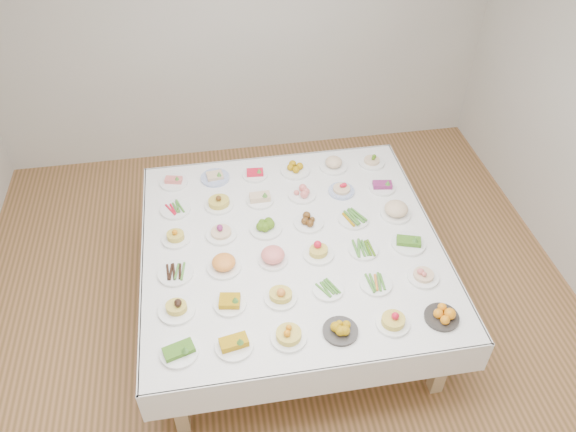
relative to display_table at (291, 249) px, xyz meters
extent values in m
plane|color=#A26D43|center=(-0.11, -0.18, -0.68)|extent=(5.00, 5.00, 0.00)
cube|color=beige|center=(-0.11, 2.32, 0.72)|extent=(5.00, 0.02, 2.80)
cube|color=white|center=(0.00, 0.00, 0.04)|extent=(2.16, 2.16, 0.06)
cube|color=white|center=(0.00, 1.08, -0.07)|extent=(2.18, 0.02, 0.28)
cube|color=white|center=(0.00, -1.08, -0.07)|extent=(2.18, 0.01, 0.28)
cube|color=white|center=(1.08, 0.00, -0.07)|extent=(0.02, 2.18, 0.28)
cube|color=white|center=(-1.08, 0.00, -0.07)|extent=(0.01, 2.18, 0.28)
cube|color=tan|center=(-0.90, -0.90, -0.34)|extent=(0.09, 0.09, 0.69)
cube|color=tan|center=(0.90, -0.90, -0.34)|extent=(0.09, 0.09, 0.69)
cube|color=tan|center=(-0.90, 0.90, -0.34)|extent=(0.09, 0.09, 0.69)
cube|color=tan|center=(0.90, 0.90, -0.34)|extent=(0.09, 0.09, 0.69)
cylinder|color=white|center=(-0.83, -0.83, 0.08)|extent=(0.23, 0.23, 0.02)
cylinder|color=white|center=(-0.50, -0.84, 0.08)|extent=(0.23, 0.23, 0.02)
cylinder|color=white|center=(-0.16, -0.83, 0.08)|extent=(0.22, 0.22, 0.02)
cylinder|color=#2C2927|center=(0.17, -0.84, 0.08)|extent=(0.22, 0.22, 0.02)
cylinder|color=white|center=(0.51, -0.84, 0.08)|extent=(0.21, 0.21, 0.02)
cylinder|color=#2C2927|center=(0.83, -0.84, 0.08)|extent=(0.22, 0.22, 0.02)
cylinder|color=white|center=(-0.84, -0.50, 0.08)|extent=(0.24, 0.24, 0.02)
cylinder|color=white|center=(-0.50, -0.51, 0.08)|extent=(0.21, 0.21, 0.02)
cylinder|color=white|center=(-0.16, -0.51, 0.08)|extent=(0.22, 0.22, 0.02)
cylinder|color=white|center=(0.17, -0.49, 0.08)|extent=(0.21, 0.21, 0.02)
cylinder|color=white|center=(0.50, -0.50, 0.08)|extent=(0.21, 0.21, 0.02)
cylinder|color=white|center=(0.83, -0.49, 0.08)|extent=(0.21, 0.21, 0.02)
cylinder|color=white|center=(-0.84, -0.18, 0.08)|extent=(0.24, 0.24, 0.02)
cylinder|color=white|center=(-0.51, -0.17, 0.08)|extent=(0.24, 0.24, 0.02)
cylinder|color=white|center=(-0.16, -0.16, 0.08)|extent=(0.21, 0.21, 0.02)
cylinder|color=white|center=(0.17, -0.16, 0.08)|extent=(0.22, 0.22, 0.02)
cylinder|color=white|center=(0.50, -0.17, 0.08)|extent=(0.21, 0.21, 0.02)
cylinder|color=white|center=(0.84, -0.17, 0.08)|extent=(0.24, 0.24, 0.02)
cylinder|color=white|center=(-0.83, 0.17, 0.08)|extent=(0.21, 0.21, 0.02)
cylinder|color=white|center=(-0.50, 0.16, 0.08)|extent=(0.23, 0.23, 0.02)
cylinder|color=white|center=(-0.17, 0.17, 0.08)|extent=(0.24, 0.24, 0.02)
cylinder|color=white|center=(0.16, 0.17, 0.08)|extent=(0.22, 0.22, 0.02)
cylinder|color=white|center=(0.51, 0.16, 0.08)|extent=(0.23, 0.23, 0.02)
cylinder|color=white|center=(0.84, 0.17, 0.08)|extent=(0.23, 0.23, 0.02)
cylinder|color=white|center=(-0.83, 0.50, 0.08)|extent=(0.23, 0.23, 0.02)
cylinder|color=white|center=(-0.49, 0.49, 0.08)|extent=(0.22, 0.22, 0.02)
cylinder|color=white|center=(-0.17, 0.50, 0.08)|extent=(0.21, 0.21, 0.02)
cylinder|color=white|center=(0.17, 0.51, 0.08)|extent=(0.22, 0.22, 0.02)
cylinder|color=#4C66B2|center=(0.50, 0.50, 0.08)|extent=(0.21, 0.21, 0.02)
cylinder|color=white|center=(0.84, 0.49, 0.08)|extent=(0.21, 0.21, 0.02)
cylinder|color=white|center=(-0.84, 0.84, 0.08)|extent=(0.22, 0.22, 0.02)
cylinder|color=#4C66B2|center=(-0.50, 0.84, 0.08)|extent=(0.23, 0.23, 0.02)
cylinder|color=white|center=(-0.17, 0.83, 0.08)|extent=(0.21, 0.21, 0.02)
cylinder|color=white|center=(0.18, 0.83, 0.08)|extent=(0.24, 0.24, 0.02)
cylinder|color=white|center=(0.51, 0.83, 0.08)|extent=(0.23, 0.23, 0.02)
cylinder|color=white|center=(0.84, 0.83, 0.08)|extent=(0.22, 0.22, 0.02)
camera|label=1|loc=(-0.51, -2.87, 2.98)|focal=35.00mm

